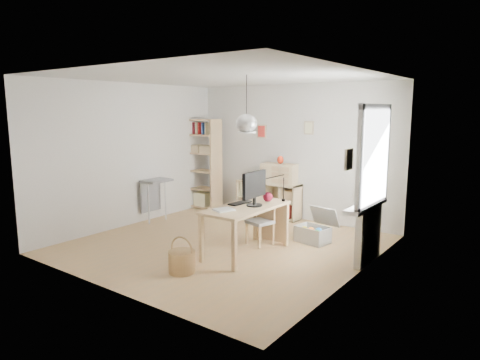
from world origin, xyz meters
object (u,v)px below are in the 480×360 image
Objects in this scene: tall_bookshelf at (203,160)px; storage_chest at (315,231)px; cube_shelf at (268,202)px; drawer_chest at (279,174)px; monitor at (254,187)px; chair at (262,219)px; desk at (246,212)px.

tall_bookshelf is 3.38m from storage_chest.
drawer_chest is (0.27, -0.04, 0.62)m from cube_shelf.
drawer_chest is (-0.84, 2.10, -0.13)m from monitor.
tall_bookshelf is 3.28× the size of monitor.
monitor is at bearing -57.74° from chair.
tall_bookshelf is (-2.59, 1.95, 0.43)m from desk.
tall_bookshelf is 2.96m from chair.
desk is 2.19× the size of storage_chest.
monitor is at bearing -34.84° from tall_bookshelf.
desk is at bearing -69.36° from chair.
chair reaches higher than cube_shelf.
cube_shelf is 0.68m from drawer_chest.
cube_shelf reaches higher than storage_chest.
chair is (-0.07, 0.55, -0.24)m from desk.
monitor reaches higher than cube_shelf.
drawer_chest reaches higher than cube_shelf.
chair is at bearing -29.16° from tall_bookshelf.
monitor is (0.16, -0.46, 0.63)m from chair.
desk is at bearing -37.01° from tall_bookshelf.
chair is 0.93m from storage_chest.
storage_chest is at bearing -13.76° from tall_bookshelf.
tall_bookshelf is 1.86m from drawer_chest.
cube_shelf is at bearing 132.93° from chair.
drawer_chest is at bearing 7.44° from tall_bookshelf.
chair is (2.52, -1.40, -0.67)m from tall_bookshelf.
cube_shelf is 2.52m from monitor.
drawer_chest is (-1.33, 1.02, 0.74)m from storage_chest.
monitor is (0.09, 0.09, 0.39)m from desk.
chair is at bearing -60.52° from cube_shelf.
desk is 2.33m from drawer_chest.
drawer_chest is at bearing 107.95° from monitor.
tall_bookshelf reaches higher than cube_shelf.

